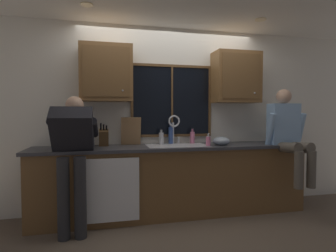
{
  "coord_description": "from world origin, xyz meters",
  "views": [
    {
      "loc": [
        -0.87,
        -3.78,
        1.33
      ],
      "look_at": [
        -0.08,
        -0.3,
        1.18
      ],
      "focal_mm": 29.17,
      "sensor_mm": 36.0,
      "label": 1
    }
  ],
  "objects_px": {
    "soap_dispenser": "(208,141)",
    "person_sitting_on_counter": "(288,131)",
    "mixing_bowl": "(221,141)",
    "bottle_green_glass": "(161,138)",
    "knife_block": "(104,138)",
    "bottle_tall_clear": "(171,135)",
    "cutting_board": "(131,131)",
    "person_standing": "(73,148)",
    "bottle_amber_small": "(192,137)"
  },
  "relations": [
    {
      "from": "person_sitting_on_counter",
      "to": "soap_dispenser",
      "type": "distance_m",
      "value": 1.1
    },
    {
      "from": "person_standing",
      "to": "mixing_bowl",
      "type": "relative_size",
      "value": 6.59
    },
    {
      "from": "person_standing",
      "to": "person_sitting_on_counter",
      "type": "xyz_separation_m",
      "value": [
        2.75,
        0.04,
        0.15
      ]
    },
    {
      "from": "knife_block",
      "to": "bottle_tall_clear",
      "type": "relative_size",
      "value": 1.07
    },
    {
      "from": "bottle_tall_clear",
      "to": "bottle_amber_small",
      "type": "relative_size",
      "value": 1.39
    },
    {
      "from": "person_sitting_on_counter",
      "to": "soap_dispenser",
      "type": "xyz_separation_m",
      "value": [
        -1.09,
        0.13,
        -0.12
      ]
    },
    {
      "from": "cutting_board",
      "to": "bottle_tall_clear",
      "type": "xyz_separation_m",
      "value": [
        0.56,
        0.02,
        -0.06
      ]
    },
    {
      "from": "knife_block",
      "to": "bottle_green_glass",
      "type": "xyz_separation_m",
      "value": [
        0.77,
        0.03,
        -0.02
      ]
    },
    {
      "from": "person_sitting_on_counter",
      "to": "knife_block",
      "type": "distance_m",
      "value": 2.46
    },
    {
      "from": "person_sitting_on_counter",
      "to": "person_standing",
      "type": "bearing_deg",
      "value": -179.22
    },
    {
      "from": "mixing_bowl",
      "to": "bottle_amber_small",
      "type": "relative_size",
      "value": 1.08
    },
    {
      "from": "knife_block",
      "to": "bottle_amber_small",
      "type": "distance_m",
      "value": 1.23
    },
    {
      "from": "knife_block",
      "to": "soap_dispenser",
      "type": "relative_size",
      "value": 1.89
    },
    {
      "from": "knife_block",
      "to": "bottle_green_glass",
      "type": "bearing_deg",
      "value": 2.01
    },
    {
      "from": "cutting_board",
      "to": "bottle_tall_clear",
      "type": "bearing_deg",
      "value": 1.66
    },
    {
      "from": "knife_block",
      "to": "bottle_green_glass",
      "type": "relative_size",
      "value": 1.5
    },
    {
      "from": "cutting_board",
      "to": "bottle_tall_clear",
      "type": "distance_m",
      "value": 0.56
    },
    {
      "from": "knife_block",
      "to": "bottle_amber_small",
      "type": "relative_size",
      "value": 1.48
    },
    {
      "from": "soap_dispenser",
      "to": "bottle_amber_small",
      "type": "bearing_deg",
      "value": 107.02
    },
    {
      "from": "mixing_bowl",
      "to": "cutting_board",
      "type": "bearing_deg",
      "value": 166.29
    },
    {
      "from": "soap_dispenser",
      "to": "person_standing",
      "type": "bearing_deg",
      "value": -174.32
    },
    {
      "from": "person_sitting_on_counter",
      "to": "knife_block",
      "type": "relative_size",
      "value": 3.92
    },
    {
      "from": "knife_block",
      "to": "mixing_bowl",
      "type": "bearing_deg",
      "value": -7.89
    },
    {
      "from": "soap_dispenser",
      "to": "knife_block",
      "type": "bearing_deg",
      "value": 168.21
    },
    {
      "from": "person_sitting_on_counter",
      "to": "bottle_amber_small",
      "type": "height_order",
      "value": "person_sitting_on_counter"
    },
    {
      "from": "soap_dispenser",
      "to": "bottle_green_glass",
      "type": "bearing_deg",
      "value": 151.67
    },
    {
      "from": "soap_dispenser",
      "to": "bottle_green_glass",
      "type": "relative_size",
      "value": 0.8
    },
    {
      "from": "soap_dispenser",
      "to": "bottle_green_glass",
      "type": "distance_m",
      "value": 0.64
    },
    {
      "from": "mixing_bowl",
      "to": "bottle_green_glass",
      "type": "bearing_deg",
      "value": 162.78
    },
    {
      "from": "person_standing",
      "to": "bottle_green_glass",
      "type": "distance_m",
      "value": 1.2
    },
    {
      "from": "mixing_bowl",
      "to": "soap_dispenser",
      "type": "distance_m",
      "value": 0.22
    },
    {
      "from": "cutting_board",
      "to": "mixing_bowl",
      "type": "distance_m",
      "value": 1.23
    },
    {
      "from": "person_standing",
      "to": "bottle_tall_clear",
      "type": "height_order",
      "value": "person_standing"
    },
    {
      "from": "knife_block",
      "to": "mixing_bowl",
      "type": "height_order",
      "value": "knife_block"
    },
    {
      "from": "mixing_bowl",
      "to": "bottle_amber_small",
      "type": "distance_m",
      "value": 0.42
    },
    {
      "from": "knife_block",
      "to": "bottle_amber_small",
      "type": "height_order",
      "value": "knife_block"
    },
    {
      "from": "bottle_amber_small",
      "to": "person_standing",
      "type": "bearing_deg",
      "value": -161.87
    },
    {
      "from": "soap_dispenser",
      "to": "person_sitting_on_counter",
      "type": "bearing_deg",
      "value": -6.69
    },
    {
      "from": "person_sitting_on_counter",
      "to": "bottle_amber_small",
      "type": "bearing_deg",
      "value": 158.45
    },
    {
      "from": "soap_dispenser",
      "to": "bottle_green_glass",
      "type": "xyz_separation_m",
      "value": [
        -0.57,
        0.3,
        0.02
      ]
    },
    {
      "from": "person_sitting_on_counter",
      "to": "bottle_green_glass",
      "type": "relative_size",
      "value": 5.9
    },
    {
      "from": "mixing_bowl",
      "to": "bottle_amber_small",
      "type": "xyz_separation_m",
      "value": [
        -0.32,
        0.28,
        0.04
      ]
    },
    {
      "from": "knife_block",
      "to": "cutting_board",
      "type": "bearing_deg",
      "value": 11.85
    },
    {
      "from": "soap_dispenser",
      "to": "bottle_tall_clear",
      "type": "xyz_separation_m",
      "value": [
        -0.42,
        0.37,
        0.06
      ]
    },
    {
      "from": "cutting_board",
      "to": "bottle_amber_small",
      "type": "bearing_deg",
      "value": -0.56
    },
    {
      "from": "knife_block",
      "to": "mixing_bowl",
      "type": "relative_size",
      "value": 1.37
    },
    {
      "from": "bottle_amber_small",
      "to": "bottle_tall_clear",
      "type": "bearing_deg",
      "value": 175.46
    },
    {
      "from": "person_standing",
      "to": "bottle_amber_small",
      "type": "distance_m",
      "value": 1.64
    },
    {
      "from": "knife_block",
      "to": "bottle_tall_clear",
      "type": "height_order",
      "value": "knife_block"
    },
    {
      "from": "mixing_bowl",
      "to": "bottle_tall_clear",
      "type": "relative_size",
      "value": 0.78
    }
  ]
}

